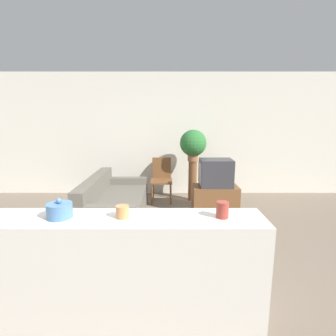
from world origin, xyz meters
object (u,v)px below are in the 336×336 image
object	(u,v)px
television	(216,173)
decorative_bowl	(60,210)
wooden_chair	(162,177)
couch	(115,205)
potted_plant	(194,144)

from	to	relation	value
television	decorative_bowl	distance (m)	3.10
television	wooden_chair	size ratio (longest dim) A/B	0.65
decorative_bowl	couch	bearing A→B (deg)	91.15
wooden_chair	potted_plant	bearing A→B (deg)	-2.43
decorative_bowl	potted_plant	bearing A→B (deg)	67.33
television	decorative_bowl	bearing A→B (deg)	-124.05
couch	decorative_bowl	size ratio (longest dim) A/B	8.95
potted_plant	decorative_bowl	bearing A→B (deg)	-112.67
television	potted_plant	xyz separation A→B (m)	(-0.34, 0.78, 0.44)
potted_plant	decorative_bowl	xyz separation A→B (m)	(-1.39, -3.34, -0.19)
couch	wooden_chair	xyz separation A→B (m)	(0.79, 1.13, 0.23)
couch	wooden_chair	size ratio (longest dim) A/B	2.02
couch	decorative_bowl	world-z (taller)	decorative_bowl
wooden_chair	television	bearing A→B (deg)	-39.22
television	decorative_bowl	xyz separation A→B (m)	(-1.73, -2.56, 0.25)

